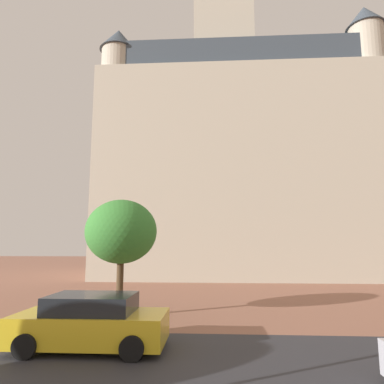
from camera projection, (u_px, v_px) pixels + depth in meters
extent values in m
plane|color=#93604C|center=(186.00, 335.00, 10.98)|extent=(120.00, 120.00, 0.00)
cube|color=#2D2D33|center=(176.00, 370.00, 8.02)|extent=(120.00, 6.43, 0.00)
cube|color=#B2A893|center=(238.00, 180.00, 32.12)|extent=(24.36, 11.90, 17.62)
cube|color=#38424C|center=(236.00, 81.00, 33.59)|extent=(22.41, 10.94, 2.40)
cube|color=#B2A893|center=(224.00, 95.00, 33.45)|extent=(5.63, 5.63, 34.75)
cylinder|color=#B2A893|center=(114.00, 160.00, 28.50)|extent=(2.80, 2.80, 19.71)
cone|color=#38424C|center=(119.00, 41.00, 30.09)|extent=(3.20, 3.20, 2.00)
cylinder|color=#B2A893|center=(375.00, 148.00, 27.36)|extent=(2.80, 2.80, 21.05)
cone|color=#38424C|center=(364.00, 18.00, 29.04)|extent=(3.20, 3.20, 2.00)
cube|color=gold|center=(91.00, 328.00, 9.66)|extent=(4.26, 1.87, 0.82)
cube|color=black|center=(92.00, 303.00, 9.75)|extent=(2.39, 1.65, 0.51)
cylinder|color=black|center=(25.00, 346.00, 8.78)|extent=(0.64, 0.22, 0.64)
cylinder|color=black|center=(57.00, 328.00, 10.62)|extent=(0.64, 0.22, 0.64)
cylinder|color=black|center=(132.00, 348.00, 8.61)|extent=(0.64, 0.22, 0.64)
cylinder|color=black|center=(146.00, 330.00, 10.46)|extent=(0.64, 0.22, 0.64)
cylinder|color=#4C3823|center=(120.00, 288.00, 13.85)|extent=(0.28, 0.28, 2.26)
ellipsoid|color=#387F33|center=(121.00, 231.00, 14.19)|extent=(2.96, 2.96, 2.66)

